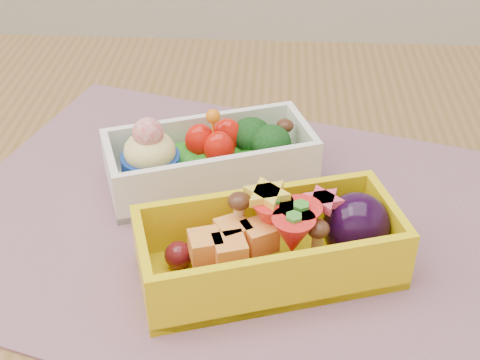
# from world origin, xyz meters

# --- Properties ---
(table) EXTENTS (1.20, 0.80, 0.75)m
(table) POSITION_xyz_m (0.00, 0.00, 0.65)
(table) COLOR brown
(table) RESTS_ON ground
(placemat) EXTENTS (0.55, 0.48, 0.00)m
(placemat) POSITION_xyz_m (-0.01, 0.02, 0.75)
(placemat) COLOR #99696E
(placemat) RESTS_ON table
(bento_white) EXTENTS (0.20, 0.14, 0.08)m
(bento_white) POSITION_xyz_m (-0.03, 0.07, 0.78)
(bento_white) COLOR white
(bento_white) RESTS_ON placemat
(bento_yellow) EXTENTS (0.21, 0.14, 0.06)m
(bento_yellow) POSITION_xyz_m (0.03, -0.04, 0.78)
(bento_yellow) COLOR yellow
(bento_yellow) RESTS_ON placemat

